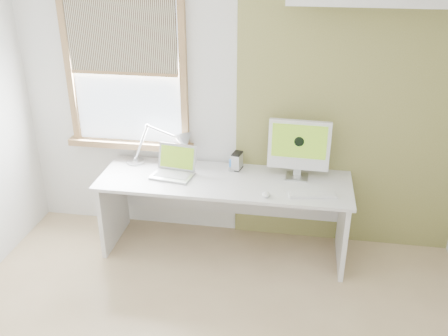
% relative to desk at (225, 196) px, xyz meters
% --- Properties ---
extents(room, '(4.04, 3.54, 2.64)m').
position_rel_desk_xyz_m(room, '(0.05, -1.44, 0.77)').
color(room, tan).
rests_on(room, ground).
extents(accent_wall, '(2.00, 0.02, 2.60)m').
position_rel_desk_xyz_m(accent_wall, '(1.05, 0.30, 0.77)').
color(accent_wall, olive).
rests_on(accent_wall, room).
extents(window, '(1.20, 0.14, 1.42)m').
position_rel_desk_xyz_m(window, '(-0.95, 0.27, 1.01)').
color(window, olive).
rests_on(window, room).
extents(desk, '(2.20, 0.70, 0.73)m').
position_rel_desk_xyz_m(desk, '(0.00, 0.00, 0.00)').
color(desk, silver).
rests_on(desk, room).
extents(desk_lamp, '(0.69, 0.28, 0.38)m').
position_rel_desk_xyz_m(desk_lamp, '(-0.50, 0.18, 0.40)').
color(desk_lamp, '#B4B6B9').
rests_on(desk_lamp, desk).
extents(laptop, '(0.39, 0.33, 0.25)m').
position_rel_desk_xyz_m(laptop, '(-0.45, -0.02, 0.26)').
color(laptop, '#B4B6B9').
rests_on(laptop, desk).
extents(phone_dock, '(0.07, 0.07, 0.13)m').
position_rel_desk_xyz_m(phone_dock, '(0.04, 0.13, 0.23)').
color(phone_dock, '#B4B6B9').
rests_on(phone_dock, desk).
extents(external_drive, '(0.10, 0.14, 0.16)m').
position_rel_desk_xyz_m(external_drive, '(0.08, 0.17, 0.27)').
color(external_drive, '#B4B6B9').
rests_on(external_drive, desk).
extents(imac, '(0.53, 0.18, 0.52)m').
position_rel_desk_xyz_m(imac, '(0.62, 0.10, 0.49)').
color(imac, '#B4B6B9').
rests_on(imac, desk).
extents(keyboard, '(0.40, 0.17, 0.02)m').
position_rel_desk_xyz_m(keyboard, '(0.76, -0.24, 0.20)').
color(keyboard, white).
rests_on(keyboard, desk).
extents(mouse, '(0.08, 0.12, 0.03)m').
position_rel_desk_xyz_m(mouse, '(0.38, -0.30, 0.21)').
color(mouse, white).
rests_on(mouse, desk).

